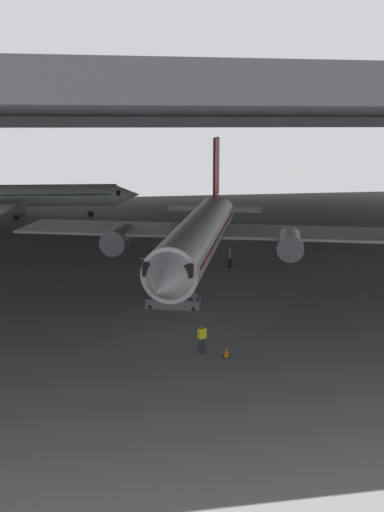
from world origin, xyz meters
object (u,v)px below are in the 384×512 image
object	(u,v)px
crew_worker_by_stairs	(179,284)
baggage_tug	(164,250)
crew_worker_near_nose	(202,337)
boarding_stairs	(173,297)
traffic_cone_orange	(226,353)
airplane_main	(200,234)
airplane_distant	(30,196)

from	to	relation	value
crew_worker_by_stairs	baggage_tug	world-z (taller)	crew_worker_by_stairs
crew_worker_near_nose	boarding_stairs	bearing A→B (deg)	92.84
crew_worker_near_nose	baggage_tug	size ratio (longest dim) A/B	0.70
crew_worker_by_stairs	baggage_tug	xyz separation A→B (m)	(0.75, 14.53, -0.43)
baggage_tug	crew_worker_by_stairs	bearing A→B (deg)	-92.96
traffic_cone_orange	crew_worker_by_stairs	bearing A→B (deg)	93.88
airplane_main	traffic_cone_orange	size ratio (longest dim) A/B	59.91
crew_worker_near_nose	baggage_tug	bearing A→B (deg)	87.51
crew_worker_near_nose	crew_worker_by_stairs	world-z (taller)	crew_worker_near_nose
traffic_cone_orange	airplane_main	bearing A→B (deg)	83.78
traffic_cone_orange	baggage_tug	xyz separation A→B (m)	(-0.10, 27.05, 0.23)
crew_worker_by_stairs	airplane_distant	size ratio (longest dim) A/B	0.06
airplane_main	crew_worker_near_nose	size ratio (longest dim) A/B	20.64
crew_worker_near_nose	airplane_distant	distance (m)	54.97
airplane_main	traffic_cone_orange	bearing A→B (deg)	-96.22
boarding_stairs	traffic_cone_orange	bearing A→B (deg)	-80.35
airplane_main	airplane_distant	xyz separation A→B (m)	(-17.58, 34.55, -0.35)
boarding_stairs	crew_worker_near_nose	bearing A→B (deg)	-87.16
crew_worker_by_stairs	crew_worker_near_nose	bearing A→B (deg)	-91.91
boarding_stairs	traffic_cone_orange	xyz separation A→B (m)	(1.68, -9.90, -0.44)
crew_worker_by_stairs	airplane_distant	distance (m)	43.99
airplane_main	crew_worker_near_nose	bearing A→B (deg)	-100.26
airplane_main	crew_worker_by_stairs	distance (m)	7.90
boarding_stairs	airplane_distant	distance (m)	46.22
airplane_main	crew_worker_by_stairs	xyz separation A→B (m)	(-2.96, -6.89, -2.50)
crew_worker_near_nose	baggage_tug	xyz separation A→B (m)	(1.14, 26.15, -0.47)
boarding_stairs	crew_worker_near_nose	distance (m)	9.02
airplane_main	crew_worker_near_nose	distance (m)	18.97
airplane_main	crew_worker_near_nose	world-z (taller)	airplane_main
airplane_main	traffic_cone_orange	distance (m)	19.78
airplane_main	boarding_stairs	xyz separation A→B (m)	(-3.80, -9.50, -2.73)
airplane_distant	airplane_main	bearing A→B (deg)	-63.03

